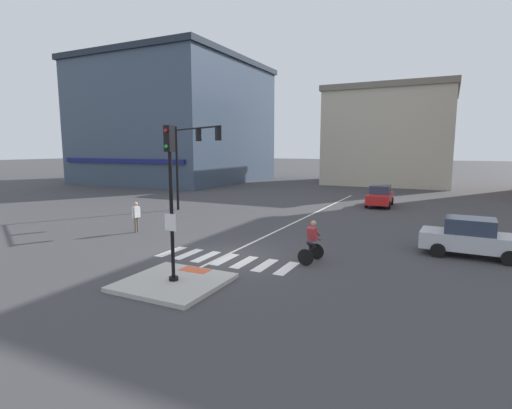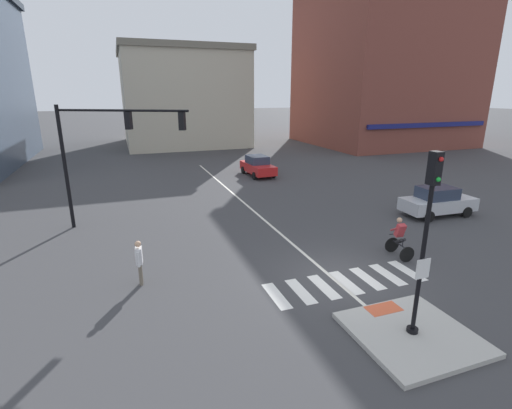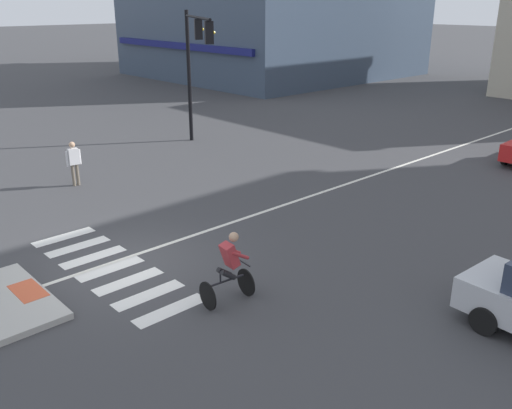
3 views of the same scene
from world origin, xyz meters
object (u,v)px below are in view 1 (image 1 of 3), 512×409
signal_pole (171,189)px  traffic_light_mast (190,151)px  car_red_eastbound_distant (380,196)px  cyclist (312,241)px  car_silver_cross_right (472,238)px  pedestrian_at_curb_left (136,214)px

signal_pole → traffic_light_mast: bearing=123.3°
traffic_light_mast → car_red_eastbound_distant: 15.22m
signal_pole → cyclist: size_ratio=3.05×
car_silver_cross_right → cyclist: bearing=-146.9°
traffic_light_mast → cyclist: traffic_light_mast is taller
car_red_eastbound_distant → cyclist: cyclist is taller
traffic_light_mast → car_red_eastbound_distant: traffic_light_mast is taller
car_red_eastbound_distant → signal_pole: bearing=-98.7°
pedestrian_at_curb_left → traffic_light_mast: bearing=98.8°
signal_pole → traffic_light_mast: (-8.01, 12.18, 1.12)m
traffic_light_mast → car_silver_cross_right: 17.92m
car_red_eastbound_distant → traffic_light_mast: bearing=-139.9°
traffic_light_mast → cyclist: (11.34, -7.59, -3.47)m
pedestrian_at_curb_left → cyclist: bearing=-6.6°
cyclist → pedestrian_at_curb_left: size_ratio=1.01×
signal_pole → cyclist: (3.33, 4.59, -2.35)m
traffic_light_mast → cyclist: 14.08m
pedestrian_at_curb_left → car_red_eastbound_distant: bearing=57.0°
car_red_eastbound_distant → car_silver_cross_right: (5.82, -13.33, 0.00)m
signal_pole → car_silver_cross_right: size_ratio=1.23×
car_silver_cross_right → cyclist: (-5.82, -3.79, 0.06)m
car_silver_cross_right → pedestrian_at_curb_left: pedestrian_at_curb_left is taller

